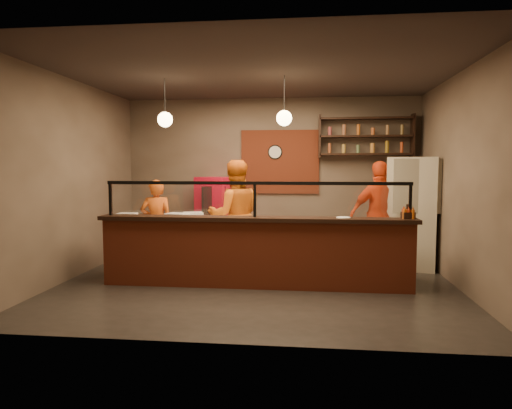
# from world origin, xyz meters

# --- Properties ---
(floor) EXTENTS (6.00, 6.00, 0.00)m
(floor) POSITION_xyz_m (0.00, 0.00, 0.00)
(floor) COLOR black
(floor) RESTS_ON ground
(ceiling) EXTENTS (6.00, 6.00, 0.00)m
(ceiling) POSITION_xyz_m (0.00, 0.00, 3.20)
(ceiling) COLOR #352C28
(ceiling) RESTS_ON wall_back
(wall_back) EXTENTS (6.00, 0.00, 6.00)m
(wall_back) POSITION_xyz_m (0.00, 2.50, 1.60)
(wall_back) COLOR #6A5A4D
(wall_back) RESTS_ON floor
(wall_left) EXTENTS (0.00, 5.00, 5.00)m
(wall_left) POSITION_xyz_m (-3.00, 0.00, 1.60)
(wall_left) COLOR #6A5A4D
(wall_left) RESTS_ON floor
(wall_right) EXTENTS (0.00, 5.00, 5.00)m
(wall_right) POSITION_xyz_m (3.00, 0.00, 1.60)
(wall_right) COLOR #6A5A4D
(wall_right) RESTS_ON floor
(wall_front) EXTENTS (6.00, 0.00, 6.00)m
(wall_front) POSITION_xyz_m (0.00, -2.50, 1.60)
(wall_front) COLOR #6A5A4D
(wall_front) RESTS_ON floor
(brick_patch) EXTENTS (1.60, 0.04, 1.30)m
(brick_patch) POSITION_xyz_m (0.20, 2.47, 1.90)
(brick_patch) COLOR #943920
(brick_patch) RESTS_ON wall_back
(service_counter) EXTENTS (4.60, 0.25, 1.00)m
(service_counter) POSITION_xyz_m (0.00, -0.30, 0.50)
(service_counter) COLOR #943920
(service_counter) RESTS_ON floor
(counter_ledge) EXTENTS (4.70, 0.37, 0.06)m
(counter_ledge) POSITION_xyz_m (0.00, -0.30, 1.03)
(counter_ledge) COLOR black
(counter_ledge) RESTS_ON service_counter
(worktop_cabinet) EXTENTS (4.60, 0.75, 0.85)m
(worktop_cabinet) POSITION_xyz_m (0.00, 0.20, 0.42)
(worktop_cabinet) COLOR gray
(worktop_cabinet) RESTS_ON floor
(worktop) EXTENTS (4.60, 0.75, 0.05)m
(worktop) POSITION_xyz_m (0.00, 0.20, 0.88)
(worktop) COLOR beige
(worktop) RESTS_ON worktop_cabinet
(sneeze_guard) EXTENTS (4.50, 0.05, 0.52)m
(sneeze_guard) POSITION_xyz_m (0.00, -0.30, 1.37)
(sneeze_guard) COLOR white
(sneeze_guard) RESTS_ON counter_ledge
(wall_shelving) EXTENTS (1.84, 0.28, 0.85)m
(wall_shelving) POSITION_xyz_m (1.90, 2.32, 2.40)
(wall_shelving) COLOR black
(wall_shelving) RESTS_ON wall_back
(wall_clock) EXTENTS (0.30, 0.04, 0.30)m
(wall_clock) POSITION_xyz_m (0.10, 2.46, 2.10)
(wall_clock) COLOR black
(wall_clock) RESTS_ON wall_back
(pendant_left) EXTENTS (0.24, 0.24, 0.77)m
(pendant_left) POSITION_xyz_m (-1.50, 0.20, 2.55)
(pendant_left) COLOR black
(pendant_left) RESTS_ON ceiling
(pendant_right) EXTENTS (0.24, 0.24, 0.77)m
(pendant_right) POSITION_xyz_m (0.40, 0.20, 2.55)
(pendant_right) COLOR black
(pendant_right) RESTS_ON ceiling
(cook_left) EXTENTS (0.63, 0.47, 1.57)m
(cook_left) POSITION_xyz_m (-1.92, 0.92, 0.79)
(cook_left) COLOR #C95012
(cook_left) RESTS_ON floor
(cook_mid) EXTENTS (1.10, 0.96, 1.92)m
(cook_mid) POSITION_xyz_m (-0.48, 0.82, 0.96)
(cook_mid) COLOR #C96012
(cook_mid) RESTS_ON floor
(cook_right) EXTENTS (1.19, 0.71, 1.90)m
(cook_right) POSITION_xyz_m (2.05, 1.21, 0.95)
(cook_right) COLOR red
(cook_right) RESTS_ON floor
(fridge) EXTENTS (0.97, 0.93, 1.96)m
(fridge) POSITION_xyz_m (2.60, 1.35, 0.98)
(fridge) COLOR beige
(fridge) RESTS_ON floor
(red_cooler) EXTENTS (0.88, 0.85, 1.59)m
(red_cooler) POSITION_xyz_m (-1.06, 2.15, 0.80)
(red_cooler) COLOR red
(red_cooler) RESTS_ON floor
(pizza_dough) EXTENTS (0.52, 0.52, 0.01)m
(pizza_dough) POSITION_xyz_m (-0.05, 0.26, 0.91)
(pizza_dough) COLOR beige
(pizza_dough) RESTS_ON worktop
(prep_tub_a) EXTENTS (0.31, 0.26, 0.15)m
(prep_tub_a) POSITION_xyz_m (-2.15, 0.16, 0.97)
(prep_tub_a) COLOR white
(prep_tub_a) RESTS_ON worktop
(prep_tub_b) EXTENTS (0.38, 0.34, 0.15)m
(prep_tub_b) POSITION_xyz_m (-1.10, 0.36, 0.98)
(prep_tub_b) COLOR silver
(prep_tub_b) RESTS_ON worktop
(prep_tub_c) EXTENTS (0.38, 0.33, 0.16)m
(prep_tub_c) POSITION_xyz_m (-1.29, 0.08, 0.98)
(prep_tub_c) COLOR white
(prep_tub_c) RESTS_ON worktop
(rolling_pin) EXTENTS (0.39, 0.20, 0.07)m
(rolling_pin) POSITION_xyz_m (-1.29, 0.23, 0.93)
(rolling_pin) COLOR yellow
(rolling_pin) RESTS_ON worktop
(condiment_caddy) EXTENTS (0.19, 0.16, 0.09)m
(condiment_caddy) POSITION_xyz_m (2.20, -0.27, 1.11)
(condiment_caddy) COLOR black
(condiment_caddy) RESTS_ON counter_ledge
(pepper_mill) EXTENTS (0.06, 0.06, 0.20)m
(pepper_mill) POSITION_xyz_m (2.20, -0.24, 1.16)
(pepper_mill) COLOR black
(pepper_mill) RESTS_ON counter_ledge
(small_plate) EXTENTS (0.25, 0.25, 0.01)m
(small_plate) POSITION_xyz_m (1.29, -0.30, 1.07)
(small_plate) COLOR silver
(small_plate) RESTS_ON counter_ledge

